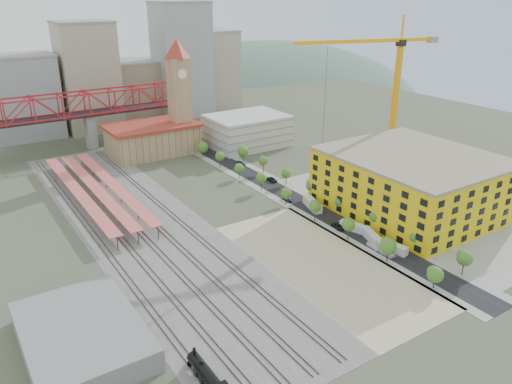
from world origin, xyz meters
TOP-DOWN VIEW (x-y plane):
  - ground at (0.00, 0.00)m, footprint 400.00×400.00m
  - ballast_strip at (-36.00, 17.50)m, footprint 36.00×165.00m
  - dirt_lot at (-4.00, -31.50)m, footprint 28.00×67.00m
  - street_asphalt at (16.00, 15.00)m, footprint 12.00×170.00m
  - sidewalk_west at (10.50, 15.00)m, footprint 3.00×170.00m
  - sidewalk_east at (21.50, 15.00)m, footprint 3.00×170.00m
  - construction_pad at (45.00, -20.00)m, footprint 50.00×90.00m
  - rail_tracks at (-37.80, 17.50)m, footprint 26.56×160.00m
  - platform_canopies at (-41.00, 45.00)m, footprint 16.00×80.00m
  - station_hall at (-5.00, 82.00)m, footprint 38.00×24.00m
  - clock_tower at (8.00, 79.99)m, footprint 12.00×12.00m
  - parking_garage at (36.00, 70.00)m, footprint 34.00×26.00m
  - truss_bridge at (-25.00, 105.00)m, footprint 94.00×9.60m
  - construction_building at (42.00, -20.00)m, footprint 44.60×50.60m
  - warehouse at (-66.00, -30.00)m, footprint 22.00×32.00m
  - street_trees at (16.00, 5.00)m, footprint 15.40×124.40m
  - skyline at (7.47, 142.31)m, footprint 133.00×46.00m
  - distant_hills at (45.28, 260.00)m, footprint 647.00×264.00m
  - tower_crane at (58.78, 9.51)m, footprint 53.32×17.25m
  - site_trailer_a at (16.00, -36.68)m, footprint 4.23×9.04m
  - site_trailer_b at (16.00, -28.69)m, footprint 5.17×9.11m
  - site_trailer_c at (16.00, -21.54)m, footprint 4.74×8.88m
  - site_trailer_d at (16.00, -2.13)m, footprint 5.25×10.42m
  - car_0 at (13.00, -37.82)m, footprint 2.14×4.82m
  - car_1 at (13.00, -32.84)m, footprint 1.83×4.68m
  - car_2 at (13.00, -18.16)m, footprint 3.01×5.31m
  - car_3 at (13.00, 7.71)m, footprint 2.42×5.00m
  - car_4 at (19.00, -24.61)m, footprint 2.00×4.47m
  - car_5 at (19.00, -24.33)m, footprint 1.83×4.48m
  - car_6 at (19.00, 25.33)m, footprint 2.51×4.98m
  - car_7 at (19.00, 47.85)m, footprint 1.98×4.55m

SIDE VIEW (x-z plane):
  - distant_hills at x=45.28m, z-range -193.04..33.96m
  - ground at x=0.00m, z-range 0.00..0.00m
  - street_trees at x=16.00m, z-range -4.00..4.00m
  - sidewalk_west at x=10.50m, z-range 0.00..0.04m
  - sidewalk_east at x=21.50m, z-range 0.00..0.04m
  - ballast_strip at x=-36.00m, z-range 0.00..0.06m
  - dirt_lot at x=-4.00m, z-range 0.00..0.06m
  - street_asphalt at x=16.00m, z-range 0.00..0.06m
  - construction_pad at x=45.00m, z-range 0.00..0.06m
  - rail_tracks at x=-37.80m, z-range 0.06..0.24m
  - car_7 at x=19.00m, z-range 0.00..1.30m
  - car_6 at x=19.00m, z-range 0.00..1.35m
  - car_2 at x=13.00m, z-range 0.00..1.40m
  - car_3 at x=13.00m, z-range 0.00..1.40m
  - car_5 at x=19.00m, z-range 0.00..1.45m
  - car_4 at x=19.00m, z-range 0.00..1.49m
  - car_1 at x=13.00m, z-range 0.00..1.52m
  - car_0 at x=13.00m, z-range 0.00..1.61m
  - site_trailer_c at x=16.00m, z-range 0.00..2.35m
  - site_trailer_a at x=16.00m, z-range 0.00..2.39m
  - site_trailer_b at x=16.00m, z-range 0.00..2.42m
  - site_trailer_d at x=16.00m, z-range 0.00..2.76m
  - warehouse at x=-66.00m, z-range 0.00..5.00m
  - platform_canopies at x=-41.00m, z-range 1.93..6.06m
  - station_hall at x=-5.00m, z-range 0.12..13.22m
  - parking_garage at x=36.00m, z-range 0.00..14.00m
  - construction_building at x=42.00m, z-range 0.01..18.81m
  - truss_bridge at x=-25.00m, z-range 6.06..31.66m
  - skyline at x=7.47m, z-range -7.19..52.81m
  - clock_tower at x=8.00m, z-range 2.70..54.70m
  - tower_crane at x=58.78m, z-range 6.87..65.56m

